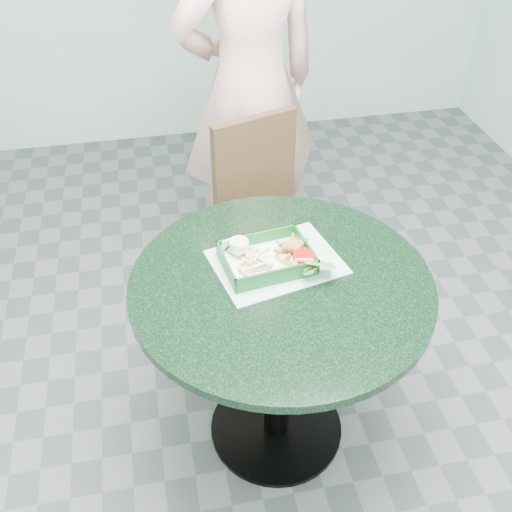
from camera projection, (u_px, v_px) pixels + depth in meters
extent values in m
cube|color=#303335|center=(276.00, 428.00, 2.33)|extent=(4.00, 5.00, 0.02)
cylinder|color=black|center=(276.00, 426.00, 2.33)|extent=(0.51, 0.51, 0.02)
cylinder|color=black|center=(278.00, 364.00, 2.09)|extent=(0.09, 0.09, 0.70)
cylinder|color=black|center=(281.00, 289.00, 1.87)|extent=(0.95, 0.95, 0.03)
cube|color=#332215|center=(262.00, 239.00, 2.53)|extent=(0.38, 0.38, 0.04)
cube|color=#332215|center=(254.00, 167.00, 2.50)|extent=(0.38, 0.04, 0.46)
cube|color=#332215|center=(233.00, 310.00, 2.53)|extent=(0.04, 0.04, 0.43)
cube|color=#332215|center=(306.00, 300.00, 2.58)|extent=(0.04, 0.04, 0.43)
cube|color=#332215|center=(221.00, 263.00, 2.78)|extent=(0.04, 0.04, 0.43)
cube|color=#332215|center=(288.00, 254.00, 2.83)|extent=(0.04, 0.04, 0.43)
imported|color=#E1A296|center=(249.00, 34.00, 2.41)|extent=(0.97, 0.77, 2.33)
cube|color=#9FC8BB|center=(276.00, 267.00, 1.93)|extent=(0.45, 0.37, 0.00)
cube|color=#11541A|center=(267.00, 268.00, 1.91)|extent=(0.27, 0.20, 0.01)
cube|color=white|center=(267.00, 267.00, 1.91)|extent=(0.26, 0.19, 0.00)
cube|color=#11541A|center=(261.00, 243.00, 1.97)|extent=(0.27, 0.01, 0.05)
cube|color=#11541A|center=(274.00, 281.00, 1.82)|extent=(0.27, 0.01, 0.05)
cube|color=#11541A|center=(308.00, 256.00, 1.92)|extent=(0.01, 0.20, 0.05)
cube|color=#11541A|center=(225.00, 267.00, 1.87)|extent=(0.01, 0.20, 0.05)
cylinder|color=gold|center=(293.00, 260.00, 1.91)|extent=(0.11, 0.11, 0.02)
cylinder|color=white|center=(241.00, 248.00, 1.93)|extent=(0.06, 0.06, 0.03)
cylinder|color=silver|center=(241.00, 243.00, 1.91)|extent=(0.05, 0.05, 0.00)
cylinder|color=silver|center=(303.00, 272.00, 1.86)|extent=(0.08, 0.08, 0.03)
torus|color=#F3EBCA|center=(303.00, 268.00, 1.85)|extent=(0.07, 0.07, 0.01)
cylinder|color=#BF0403|center=(303.00, 265.00, 1.85)|extent=(0.07, 0.07, 0.01)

